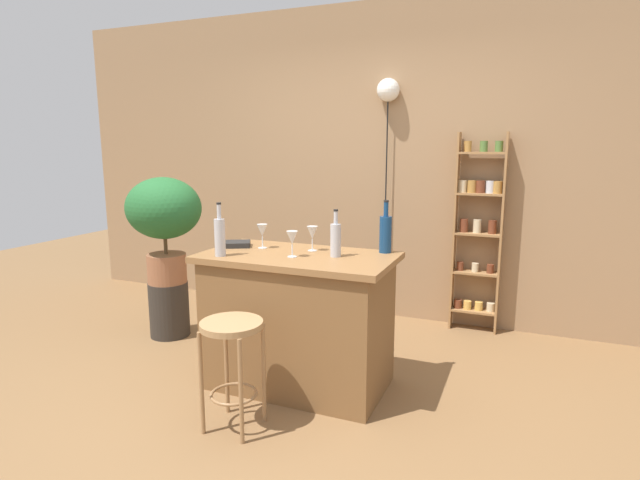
# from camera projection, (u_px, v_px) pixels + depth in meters

# --- Properties ---
(ground) EXTENTS (12.00, 12.00, 0.00)m
(ground) POSITION_uv_depth(u_px,v_px,m) (278.00, 404.00, 3.13)
(ground) COLOR brown
(back_wall) EXTENTS (6.40, 0.10, 2.80)m
(back_wall) POSITION_uv_depth(u_px,v_px,m) (373.00, 164.00, 4.64)
(back_wall) COLOR #997551
(back_wall) RESTS_ON ground
(kitchen_counter) EXTENTS (1.23, 0.68, 0.89)m
(kitchen_counter) POSITION_uv_depth(u_px,v_px,m) (298.00, 320.00, 3.32)
(kitchen_counter) COLOR brown
(kitchen_counter) RESTS_ON ground
(bar_stool) EXTENTS (0.35, 0.35, 0.63)m
(bar_stool) POSITION_uv_depth(u_px,v_px,m) (232.00, 349.00, 2.79)
(bar_stool) COLOR #997047
(bar_stool) RESTS_ON ground
(spice_shelf) EXTENTS (0.39, 0.14, 1.68)m
(spice_shelf) POSITION_uv_depth(u_px,v_px,m) (478.00, 229.00, 4.25)
(spice_shelf) COLOR #9E7042
(spice_shelf) RESTS_ON ground
(plant_stool) EXTENTS (0.32, 0.32, 0.46)m
(plant_stool) POSITION_uv_depth(u_px,v_px,m) (169.00, 309.00, 4.23)
(plant_stool) COLOR #2D2823
(plant_stool) RESTS_ON ground
(potted_plant) EXTENTS (0.62, 0.56, 0.86)m
(potted_plant) POSITION_uv_depth(u_px,v_px,m) (164.00, 216.00, 4.09)
(potted_plant) COLOR #935B3D
(potted_plant) RESTS_ON plant_stool
(bottle_spirits_clear) EXTENTS (0.07, 0.07, 0.34)m
(bottle_spirits_clear) POSITION_uv_depth(u_px,v_px,m) (220.00, 236.00, 3.17)
(bottle_spirits_clear) COLOR #B2B2B7
(bottle_spirits_clear) RESTS_ON kitchen_counter
(bottle_olive_oil) EXTENTS (0.07, 0.07, 0.30)m
(bottle_olive_oil) POSITION_uv_depth(u_px,v_px,m) (336.00, 239.00, 3.15)
(bottle_olive_oil) COLOR #B2B2B7
(bottle_olive_oil) RESTS_ON kitchen_counter
(bottle_vinegar) EXTENTS (0.08, 0.08, 0.34)m
(bottle_vinegar) POSITION_uv_depth(u_px,v_px,m) (385.00, 233.00, 3.27)
(bottle_vinegar) COLOR navy
(bottle_vinegar) RESTS_ON kitchen_counter
(wine_glass_left) EXTENTS (0.07, 0.07, 0.16)m
(wine_glass_left) POSITION_uv_depth(u_px,v_px,m) (312.00, 233.00, 3.33)
(wine_glass_left) COLOR silver
(wine_glass_left) RESTS_ON kitchen_counter
(wine_glass_center) EXTENTS (0.07, 0.07, 0.16)m
(wine_glass_center) POSITION_uv_depth(u_px,v_px,m) (292.00, 238.00, 3.14)
(wine_glass_center) COLOR silver
(wine_glass_center) RESTS_ON kitchen_counter
(wine_glass_right) EXTENTS (0.07, 0.07, 0.16)m
(wine_glass_right) POSITION_uv_depth(u_px,v_px,m) (262.00, 231.00, 3.41)
(wine_glass_right) COLOR silver
(wine_glass_right) RESTS_ON kitchen_counter
(cookbook) EXTENTS (0.26, 0.23, 0.03)m
(cookbook) POSITION_uv_depth(u_px,v_px,m) (235.00, 244.00, 3.48)
(cookbook) COLOR black
(cookbook) RESTS_ON kitchen_counter
(pendant_globe_light) EXTENTS (0.20, 0.20, 2.14)m
(pendant_globe_light) POSITION_uv_depth(u_px,v_px,m) (388.00, 94.00, 4.37)
(pendant_globe_light) COLOR black
(pendant_globe_light) RESTS_ON ground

